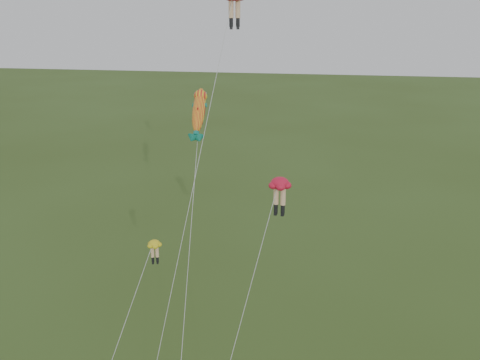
# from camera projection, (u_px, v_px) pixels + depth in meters

# --- Properties ---
(legs_kite_red_high) EXTENTS (4.25, 10.83, 22.37)m
(legs_kite_red_high) POSITION_uv_depth(u_px,v_px,m) (232.00, 7.00, 30.86)
(legs_kite_red_high) COLOR red
(legs_kite_red_high) RESTS_ON ground
(legs_kite_red_mid) EXTENTS (3.74, 6.42, 12.87)m
(legs_kite_red_mid) POSITION_uv_depth(u_px,v_px,m) (278.00, 191.00, 28.33)
(legs_kite_red_mid) COLOR red
(legs_kite_red_mid) RESTS_ON ground
(legs_kite_yellow) EXTENTS (3.04, 6.18, 8.97)m
(legs_kite_yellow) POSITION_uv_depth(u_px,v_px,m) (150.00, 257.00, 29.94)
(legs_kite_yellow) COLOR yellow
(legs_kite_yellow) RESTS_ON ground
(fish_kite) EXTENTS (1.66, 12.84, 16.66)m
(fish_kite) POSITION_uv_depth(u_px,v_px,m) (199.00, 112.00, 33.90)
(fish_kite) COLOR yellow
(fish_kite) RESTS_ON ground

